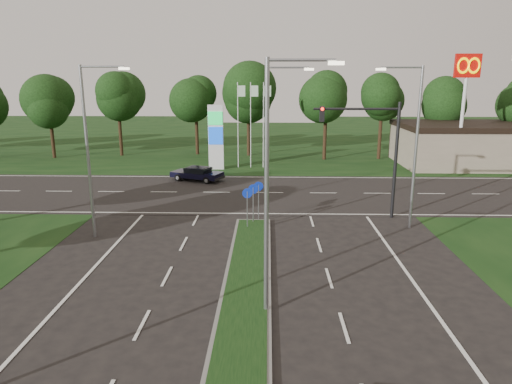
{
  "coord_description": "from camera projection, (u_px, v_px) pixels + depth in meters",
  "views": [
    {
      "loc": [
        0.84,
        -9.15,
        8.32
      ],
      "look_at": [
        0.19,
        15.41,
        2.2
      ],
      "focal_mm": 32.0,
      "sensor_mm": 36.0,
      "label": 1
    }
  ],
  "objects": [
    {
      "name": "mcdonalds_sign",
      "position": [
        466.0,
        83.0,
        39.53
      ],
      "size": [
        2.2,
        0.47,
        10.4
      ],
      "color": "silver",
      "rests_on": "ground"
    },
    {
      "name": "traffic_signal",
      "position": [
        375.0,
        142.0,
        27.06
      ],
      "size": [
        5.1,
        0.42,
        7.0
      ],
      "color": "black",
      "rests_on": "ground"
    },
    {
      "name": "streetlight_right_far",
      "position": [
        413.0,
        139.0,
        24.98
      ],
      "size": [
        2.53,
        0.22,
        9.0
      ],
      "rotation": [
        0.0,
        0.0,
        3.14
      ],
      "color": "gray",
      "rests_on": "ground"
    },
    {
      "name": "treeline_far",
      "position": [
        261.0,
        93.0,
        47.99
      ],
      "size": [
        6.0,
        6.0,
        9.9
      ],
      "color": "black",
      "rests_on": "ground"
    },
    {
      "name": "gas_pylon",
      "position": [
        218.0,
        135.0,
        42.29
      ],
      "size": [
        5.8,
        1.26,
        8.0
      ],
      "color": "silver",
      "rests_on": "ground"
    },
    {
      "name": "streetlight_median_near",
      "position": [
        272.0,
        177.0,
        15.48
      ],
      "size": [
        2.53,
        0.22,
        9.0
      ],
      "color": "gray",
      "rests_on": "ground"
    },
    {
      "name": "median_kerb",
      "position": [
        241.0,
        341.0,
        14.78
      ],
      "size": [
        2.0,
        26.0,
        0.12
      ],
      "primitive_type": "cube",
      "color": "slate",
      "rests_on": "ground"
    },
    {
      "name": "cross_road",
      "position": [
        256.0,
        193.0,
        34.19
      ],
      "size": [
        160.0,
        12.0,
        0.02
      ],
      "primitive_type": "cube",
      "color": "black",
      "rests_on": "ground"
    },
    {
      "name": "verge_far",
      "position": [
        262.0,
        139.0,
        64.26
      ],
      "size": [
        160.0,
        50.0,
        0.02
      ],
      "primitive_type": "cube",
      "color": "black",
      "rests_on": "ground"
    },
    {
      "name": "commercial_building",
      "position": [
        483.0,
        145.0,
        44.78
      ],
      "size": [
        16.0,
        9.0,
        4.0
      ],
      "primitive_type": "cube",
      "color": "gray",
      "rests_on": "ground"
    },
    {
      "name": "streetlight_left_far",
      "position": [
        91.0,
        143.0,
        23.47
      ],
      "size": [
        2.53,
        0.22,
        9.0
      ],
      "color": "gray",
      "rests_on": "ground"
    },
    {
      "name": "median_signs",
      "position": [
        253.0,
        196.0,
        26.4
      ],
      "size": [
        1.16,
        1.76,
        2.38
      ],
      "color": "gray",
      "rests_on": "ground"
    },
    {
      "name": "navy_sedan",
      "position": [
        197.0,
        173.0,
        38.04
      ],
      "size": [
        4.58,
        3.2,
        1.16
      ],
      "rotation": [
        0.0,
        0.0,
        1.19
      ],
      "color": "black",
      "rests_on": "ground"
    },
    {
      "name": "streetlight_median_far",
      "position": [
        271.0,
        139.0,
        25.18
      ],
      "size": [
        2.53,
        0.22,
        9.0
      ],
      "color": "gray",
      "rests_on": "ground"
    }
  ]
}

